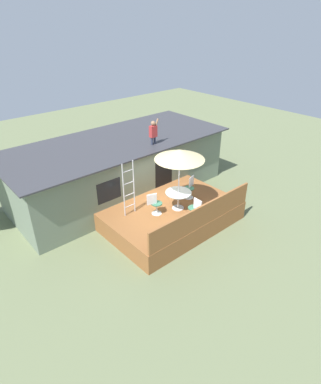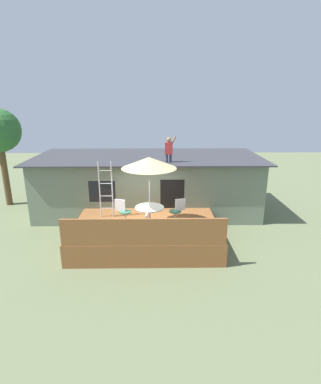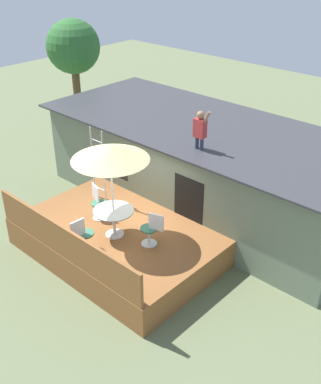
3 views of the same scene
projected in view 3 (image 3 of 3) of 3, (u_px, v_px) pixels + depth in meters
name	position (u px, v px, depth m)	size (l,w,h in m)	color
ground_plane	(120.00, 252.00, 12.90)	(40.00, 40.00, 0.00)	#66704C
house	(203.00, 166.00, 14.55)	(10.50, 4.50, 2.67)	slate
deck	(120.00, 240.00, 12.70)	(5.30, 3.61, 0.80)	brown
deck_railing	(64.00, 242.00, 11.16)	(5.20, 0.08, 0.90)	brown
patio_table	(114.00, 216.00, 11.95)	(1.04, 1.04, 0.74)	silver
patio_umbrella	(110.00, 152.00, 11.08)	(1.90, 1.90, 2.54)	silver
step_ladder	(98.00, 165.00, 13.31)	(0.52, 0.04, 2.20)	silver
person_figure	(200.00, 128.00, 12.12)	(0.47, 0.20, 1.11)	#33384C
patio_chair_left	(98.00, 202.00, 12.77)	(0.61, 0.44, 0.92)	silver
patio_chair_right	(152.00, 229.00, 11.63)	(0.61, 0.44, 0.92)	silver
patio_chair_near	(83.00, 235.00, 11.42)	(0.44, 0.62, 0.92)	silver
backyard_tree	(73.00, 48.00, 18.20)	(2.10, 2.10, 4.82)	brown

